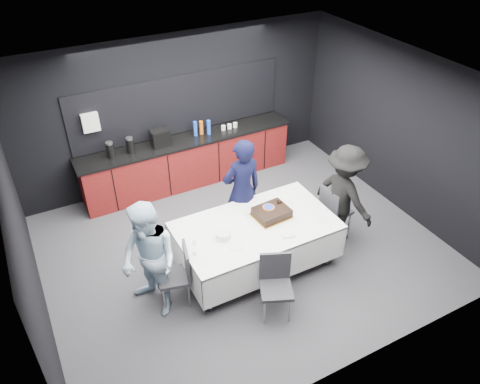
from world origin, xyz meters
name	(u,v)px	position (x,y,z in m)	size (l,w,h in m)	color
ground	(243,248)	(0.00, 0.00, 0.00)	(6.00, 6.00, 0.00)	#434348
room_shell	(243,148)	(0.00, 0.00, 1.86)	(6.04, 5.04, 2.82)	white
kitchenette	(187,157)	(-0.02, 2.22, 0.54)	(4.10, 0.64, 2.05)	#5C0E0E
party_table	(256,232)	(0.00, -0.40, 0.64)	(2.32, 1.32, 0.78)	#99999E
cake_assembly	(272,212)	(0.31, -0.33, 0.85)	(0.56, 0.47, 0.17)	gold
plate_stack	(223,235)	(-0.55, -0.44, 0.83)	(0.22, 0.22, 0.10)	white
loose_plate_near	(236,246)	(-0.47, -0.68, 0.78)	(0.21, 0.21, 0.01)	white
loose_plate_right_a	(288,204)	(0.68, -0.20, 0.78)	(0.20, 0.20, 0.01)	white
loose_plate_right_b	(321,220)	(0.90, -0.77, 0.78)	(0.18, 0.18, 0.01)	white
loose_plate_far	(248,211)	(0.05, -0.06, 0.78)	(0.21, 0.21, 0.01)	white
fork_pile	(288,235)	(0.28, -0.83, 0.79)	(0.18, 0.11, 0.03)	white
champagne_flute	(194,245)	(-1.04, -0.56, 0.94)	(0.06, 0.06, 0.22)	white
chair_left	(179,271)	(-1.27, -0.53, 0.53)	(0.51, 0.51, 0.92)	#2F2F34
chair_right	(333,208)	(1.46, -0.35, 0.53)	(0.47, 0.47, 0.92)	#2F2F34
chair_near	(276,281)	(-0.20, -1.29, 0.53)	(0.55, 0.55, 0.92)	#2F2F34
person_center	(242,191)	(0.14, 0.30, 0.90)	(0.66, 0.43, 1.80)	black
person_left	(149,261)	(-1.64, -0.50, 0.87)	(0.84, 0.66, 1.74)	silver
person_right	(344,195)	(1.54, -0.46, 0.84)	(1.09, 0.63, 1.69)	black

